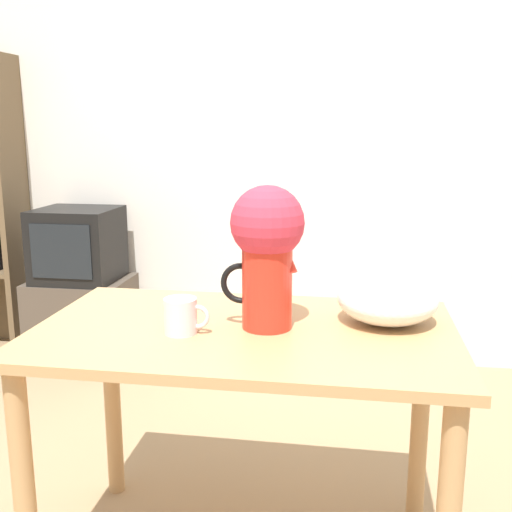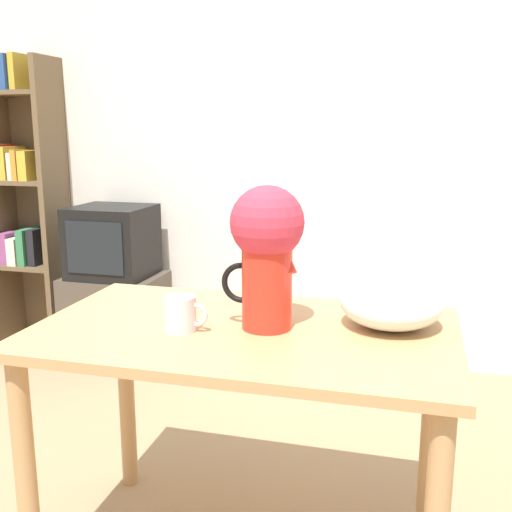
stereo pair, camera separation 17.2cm
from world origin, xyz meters
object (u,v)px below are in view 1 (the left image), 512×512
(coffee_mug, at_px, (182,316))
(white_bowl, at_px, (387,299))
(tv_set, at_px, (78,244))
(flower_vase, at_px, (267,244))

(coffee_mug, distance_m, white_bowl, 0.62)
(tv_set, bearing_deg, flower_vase, -48.81)
(coffee_mug, bearing_deg, tv_set, 124.16)
(white_bowl, bearing_deg, tv_set, 140.05)
(coffee_mug, relative_size, white_bowl, 0.44)
(flower_vase, xyz_separation_m, coffee_mug, (-0.23, -0.09, -0.20))
(flower_vase, height_order, coffee_mug, flower_vase)
(white_bowl, bearing_deg, flower_vase, -163.53)
(flower_vase, relative_size, tv_set, 0.95)
(tv_set, bearing_deg, white_bowl, -39.95)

